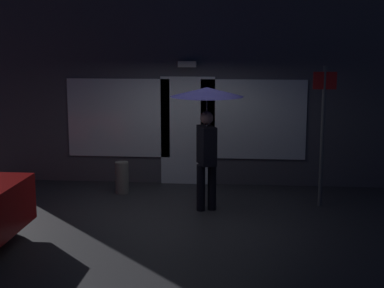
# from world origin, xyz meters

# --- Properties ---
(ground_plane) EXTENTS (18.00, 18.00, 0.00)m
(ground_plane) POSITION_xyz_m (0.00, 0.00, 0.00)
(ground_plane) COLOR #2D2D33
(building_facade) EXTENTS (8.54, 0.48, 4.33)m
(building_facade) POSITION_xyz_m (-0.00, 2.34, 2.13)
(building_facade) COLOR #4C4C56
(building_facade) RESTS_ON ground
(person_with_umbrella) EXTENTS (1.24, 1.24, 2.14)m
(person_with_umbrella) POSITION_xyz_m (0.50, 0.36, 1.69)
(person_with_umbrella) COLOR black
(person_with_umbrella) RESTS_ON ground
(street_sign_post) EXTENTS (0.40, 0.07, 2.49)m
(street_sign_post) POSITION_xyz_m (2.50, 0.80, 1.41)
(street_sign_post) COLOR #595B60
(street_sign_post) RESTS_ON ground
(sidewalk_bollard) EXTENTS (0.26, 0.26, 0.61)m
(sidewalk_bollard) POSITION_xyz_m (-1.20, 1.34, 0.31)
(sidewalk_bollard) COLOR slate
(sidewalk_bollard) RESTS_ON ground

